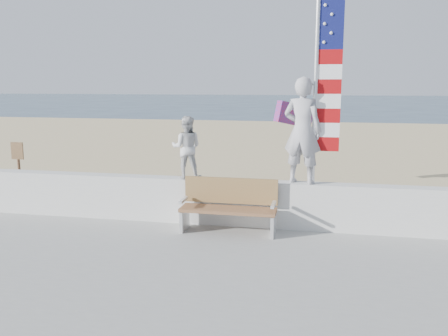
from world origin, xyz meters
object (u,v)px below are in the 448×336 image
(adult, at_px, (302,131))
(flag, at_px, (323,81))
(bench, at_px, (229,205))
(child, at_px, (187,147))

(adult, relative_size, flag, 0.57)
(adult, xyz_separation_m, bench, (-1.31, -0.45, -1.39))
(bench, relative_size, flag, 0.51)
(child, height_order, flag, flag)
(bench, bearing_deg, child, 154.40)
(child, bearing_deg, bench, 146.71)
(bench, bearing_deg, flag, 15.35)
(child, relative_size, bench, 0.69)
(adult, distance_m, flag, 0.98)
(adult, xyz_separation_m, child, (-2.26, 0.00, -0.38))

